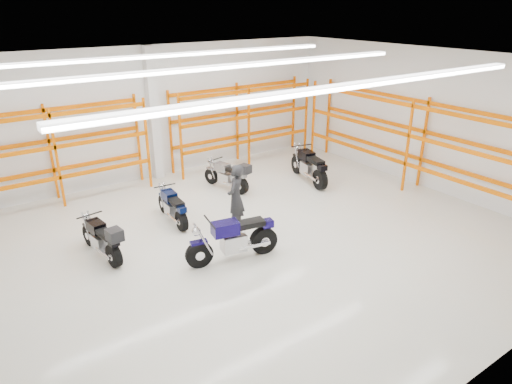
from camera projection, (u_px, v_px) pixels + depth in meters
ground at (251, 241)px, 11.89m from camera, size 14.00×14.00×0.00m
room_shell at (249, 117)px, 10.65m from camera, size 14.02×12.02×4.51m
motorcycle_main at (236, 239)px, 10.87m from camera, size 2.31×0.87×1.14m
motorcycle_back_a at (103, 240)px, 10.91m from camera, size 0.67×2.02×1.04m
motorcycle_back_b at (173, 208)px, 12.75m from camera, size 0.64×1.92×0.94m
motorcycle_back_c at (229, 176)px, 14.96m from camera, size 0.83×1.99×1.03m
motorcycle_back_d at (310, 167)px, 15.61m from camera, size 0.93×2.33×1.16m
standing_man at (236, 198)px, 12.21m from camera, size 0.80×0.77×1.85m
structural_column at (153, 115)px, 15.43m from camera, size 0.32×0.32×4.50m
pallet_racking_back_left at (52, 147)px, 13.55m from camera, size 5.67×0.87×3.00m
pallet_racking_back_right at (243, 117)px, 17.15m from camera, size 5.67×0.87×3.00m
pallet_racking_side at (417, 135)px, 14.62m from camera, size 0.87×9.07×3.00m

